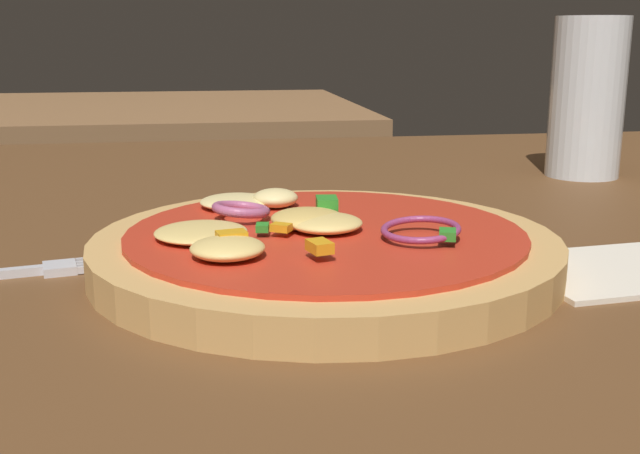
% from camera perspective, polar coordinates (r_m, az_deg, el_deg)
% --- Properties ---
extents(dining_table, '(1.15, 1.08, 0.03)m').
position_cam_1_polar(dining_table, '(0.49, 1.22, -3.81)').
color(dining_table, brown).
rests_on(dining_table, ground).
extents(pizza, '(0.27, 0.27, 0.04)m').
position_cam_1_polar(pizza, '(0.45, 0.14, -1.56)').
color(pizza, tan).
rests_on(pizza, dining_table).
extents(beer_glass, '(0.07, 0.07, 0.15)m').
position_cam_1_polar(beer_glass, '(0.78, 18.86, 8.61)').
color(beer_glass, silver).
rests_on(beer_glass, dining_table).
extents(background_table, '(0.89, 0.68, 0.03)m').
position_cam_1_polar(background_table, '(1.55, -14.31, 7.99)').
color(background_table, brown).
rests_on(background_table, ground).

